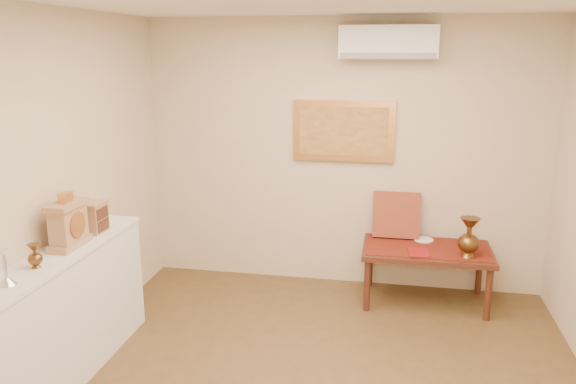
% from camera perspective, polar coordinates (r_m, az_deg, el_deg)
% --- Properties ---
extents(wall_back, '(4.00, 0.02, 2.70)m').
position_cam_1_polar(wall_back, '(5.68, 5.63, 3.72)').
color(wall_back, beige).
rests_on(wall_back, ground).
extents(wall_left, '(0.02, 4.50, 2.70)m').
position_cam_1_polar(wall_left, '(4.27, -25.35, -1.16)').
color(wall_left, beige).
rests_on(wall_left, ground).
extents(candlestick, '(0.11, 0.11, 0.23)m').
position_cam_1_polar(candlestick, '(3.86, -26.81, -6.84)').
color(candlestick, silver).
rests_on(candlestick, display_ledge).
extents(brass_urn_small, '(0.10, 0.10, 0.22)m').
position_cam_1_polar(brass_urn_small, '(4.07, -24.35, -5.60)').
color(brass_urn_small, brown).
rests_on(brass_urn_small, display_ledge).
extents(table_cloth, '(1.14, 0.59, 0.01)m').
position_cam_1_polar(table_cloth, '(5.52, 13.93, -5.53)').
color(table_cloth, maroon).
rests_on(table_cloth, low_table).
extents(brass_urn_tall, '(0.20, 0.20, 0.44)m').
position_cam_1_polar(brass_urn_tall, '(5.32, 17.93, -3.99)').
color(brass_urn_tall, brown).
rests_on(brass_urn_tall, table_cloth).
extents(plate, '(0.19, 0.19, 0.01)m').
position_cam_1_polar(plate, '(5.71, 13.61, -4.73)').
color(plate, white).
rests_on(plate, table_cloth).
extents(menu, '(0.20, 0.27, 0.01)m').
position_cam_1_polar(menu, '(5.34, 13.11, -6.02)').
color(menu, maroon).
rests_on(menu, table_cloth).
extents(cushion, '(0.46, 0.19, 0.47)m').
position_cam_1_polar(cushion, '(5.69, 10.94, -2.28)').
color(cushion, maroon).
rests_on(cushion, table_cloth).
extents(display_ledge, '(0.37, 2.02, 0.98)m').
position_cam_1_polar(display_ledge, '(4.46, -22.29, -11.99)').
color(display_ledge, silver).
rests_on(display_ledge, floor).
extents(mantel_clock, '(0.17, 0.36, 0.41)m').
position_cam_1_polar(mantel_clock, '(4.38, -21.40, -3.04)').
color(mantel_clock, tan).
rests_on(mantel_clock, display_ledge).
extents(wooden_chest, '(0.16, 0.21, 0.24)m').
position_cam_1_polar(wooden_chest, '(4.68, -19.11, -2.42)').
color(wooden_chest, tan).
rests_on(wooden_chest, display_ledge).
extents(low_table, '(1.20, 0.70, 0.55)m').
position_cam_1_polar(low_table, '(5.54, 13.89, -6.20)').
color(low_table, '#4A2216').
rests_on(low_table, floor).
extents(painting, '(1.00, 0.06, 0.60)m').
position_cam_1_polar(painting, '(5.61, 5.67, 6.18)').
color(painting, '#D18743').
rests_on(painting, wall_back).
extents(ac_unit, '(0.90, 0.25, 0.30)m').
position_cam_1_polar(ac_unit, '(5.43, 10.14, 14.75)').
color(ac_unit, white).
rests_on(ac_unit, wall_back).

